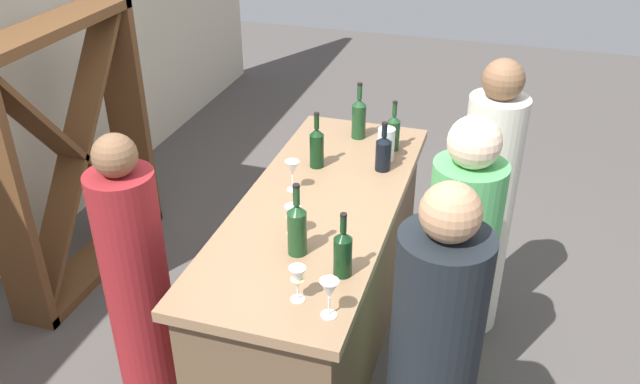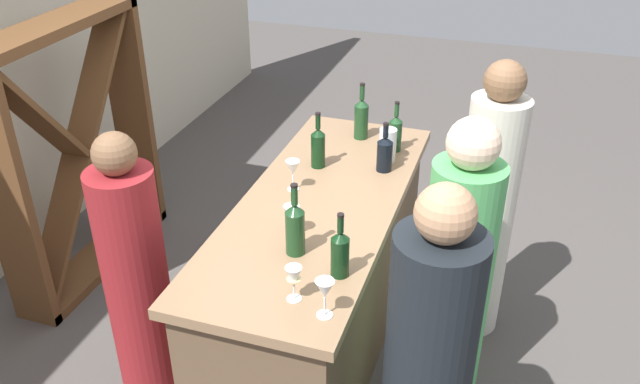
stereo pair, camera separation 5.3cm
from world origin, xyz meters
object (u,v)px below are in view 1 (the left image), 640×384
water_pitcher (386,144)px  wine_glass_near_center (297,279)px  wine_bottle_rightmost_olive_green (393,132)px  wine_bottle_second_right_near_black (383,152)px  wine_bottle_far_right_olive_green (359,117)px  wine_bottle_center_dark_green (317,146)px  wine_glass_near_left (329,290)px  person_right_guest (431,376)px  wine_rack (74,156)px  wine_bottle_second_left_olive_green (297,228)px  person_center_guest (457,280)px  wine_bottle_leftmost_dark_green (343,252)px  person_left_guest (484,211)px  person_server_behind (138,286)px  wine_glass_far_left (292,169)px  wine_glass_near_right (293,215)px

water_pitcher → wine_glass_near_center: bearing=176.8°
wine_bottle_rightmost_olive_green → water_pitcher: (-0.14, 0.01, -0.02)m
wine_bottle_second_right_near_black → wine_bottle_far_right_olive_green: size_ratio=0.81×
wine_bottle_center_dark_green → wine_glass_near_left: (-1.14, -0.40, 0.00)m
water_pitcher → person_right_guest: bearing=-160.0°
wine_rack → water_pitcher: 1.89m
wine_bottle_second_left_olive_green → wine_bottle_far_right_olive_green: 1.21m
wine_bottle_second_left_olive_green → person_center_guest: person_center_guest is taller
wine_bottle_second_left_olive_green → person_center_guest: size_ratio=0.22×
wine_glass_near_center → person_center_guest: person_center_guest is taller
wine_glass_near_center → water_pitcher: size_ratio=0.83×
wine_bottle_center_dark_green → person_center_guest: size_ratio=0.20×
wine_bottle_leftmost_dark_green → wine_rack: bearing=66.2°
wine_bottle_second_right_near_black → person_center_guest: 0.80m
wine_bottle_center_dark_green → wine_glass_near_center: (-1.09, -0.26, -0.02)m
wine_bottle_second_left_olive_green → wine_glass_near_left: (-0.35, -0.25, -0.01)m
wine_bottle_rightmost_olive_green → wine_glass_near_center: 1.41m
person_left_guest → person_server_behind: 1.83m
person_left_guest → wine_glass_far_left: bearing=16.7°
water_pitcher → person_server_behind: 1.48m
wine_glass_near_left → wine_glass_far_left: size_ratio=1.01×
water_pitcher → wine_bottle_far_right_olive_green: bearing=41.8°
person_left_guest → person_center_guest: person_left_guest is taller
wine_bottle_far_right_olive_green → wine_glass_far_left: wine_bottle_far_right_olive_green is taller
person_right_guest → wine_bottle_leftmost_dark_green: bearing=-26.9°
person_right_guest → wine_glass_near_center: bearing=-0.8°
wine_rack → wine_bottle_second_left_olive_green: (-0.75, -1.69, 0.27)m
wine_rack → wine_bottle_second_left_olive_green: bearing=-114.0°
wine_glass_near_left → wine_glass_near_center: (0.05, 0.14, -0.02)m
wine_glass_near_left → wine_glass_near_center: 0.15m
person_left_guest → water_pitcher: bearing=-11.7°
wine_glass_near_left → person_server_behind: bearing=76.8°
wine_rack → wine_bottle_leftmost_dark_green: 2.10m
person_center_guest → person_right_guest: size_ratio=0.98×
wine_bottle_center_dark_green → person_center_guest: person_center_guest is taller
wine_glass_near_left → person_left_guest: (1.29, -0.49, -0.32)m
wine_bottle_center_dark_green → person_left_guest: (0.15, -0.90, -0.32)m
water_pitcher → person_center_guest: (-0.66, -0.49, -0.32)m
wine_bottle_center_dark_green → wine_bottle_second_right_near_black: bearing=-78.8°
wine_bottle_rightmost_olive_green → wine_glass_far_left: 0.71m
wine_rack → person_server_behind: (-0.87, -0.93, -0.13)m
wine_bottle_rightmost_olive_green → wine_glass_near_left: wine_bottle_rightmost_olive_green is taller
wine_bottle_second_right_near_black → person_left_guest: person_left_guest is taller
wine_glass_near_center → wine_glass_far_left: (0.81, 0.30, 0.02)m
wine_glass_near_right → wine_bottle_leftmost_dark_green: bearing=-127.6°
wine_glass_near_left → wine_bottle_second_right_near_black: bearing=2.8°
wine_bottle_second_right_near_black → wine_glass_near_center: wine_bottle_second_right_near_black is taller
wine_glass_near_left → person_right_guest: person_right_guest is taller
water_pitcher → person_left_guest: bearing=-94.1°
wine_glass_near_center → wine_bottle_far_right_olive_green: bearing=5.2°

